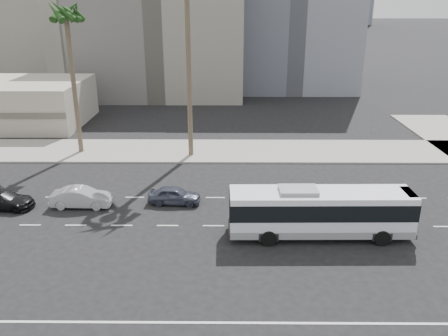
{
  "coord_description": "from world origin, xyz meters",
  "views": [
    {
      "loc": [
        -2.1,
        -26.52,
        13.85
      ],
      "look_at": [
        -2.34,
        4.0,
        2.55
      ],
      "focal_mm": 36.56,
      "sensor_mm": 36.0,
      "label": 1
    }
  ],
  "objects_px": {
    "car_c": "(2,200)",
    "car_b": "(81,197)",
    "car_a": "(174,195)",
    "city_bus": "(320,211)",
    "palm_mid": "(66,17)"
  },
  "relations": [
    {
      "from": "city_bus",
      "to": "car_c",
      "type": "distance_m",
      "value": 21.91
    },
    {
      "from": "city_bus",
      "to": "car_a",
      "type": "bearing_deg",
      "value": 152.82
    },
    {
      "from": "car_b",
      "to": "car_a",
      "type": "bearing_deg",
      "value": -84.24
    },
    {
      "from": "car_a",
      "to": "palm_mid",
      "type": "distance_m",
      "value": 19.45
    },
    {
      "from": "city_bus",
      "to": "palm_mid",
      "type": "distance_m",
      "value": 27.79
    },
    {
      "from": "car_a",
      "to": "car_b",
      "type": "relative_size",
      "value": 0.88
    },
    {
      "from": "palm_mid",
      "to": "city_bus",
      "type": "bearing_deg",
      "value": -39.45
    },
    {
      "from": "car_a",
      "to": "palm_mid",
      "type": "xyz_separation_m",
      "value": [
        -10.26,
        11.55,
        11.81
      ]
    },
    {
      "from": "car_c",
      "to": "car_b",
      "type": "bearing_deg",
      "value": -81.41
    },
    {
      "from": "car_b",
      "to": "city_bus",
      "type": "bearing_deg",
      "value": -103.86
    },
    {
      "from": "car_a",
      "to": "palm_mid",
      "type": "height_order",
      "value": "palm_mid"
    },
    {
      "from": "city_bus",
      "to": "car_a",
      "type": "distance_m",
      "value": 10.68
    },
    {
      "from": "car_a",
      "to": "car_c",
      "type": "xyz_separation_m",
      "value": [
        -12.02,
        -0.87,
        -0.0
      ]
    },
    {
      "from": "car_a",
      "to": "car_b",
      "type": "height_order",
      "value": "car_b"
    },
    {
      "from": "palm_mid",
      "to": "car_c",
      "type": "bearing_deg",
      "value": -98.09
    }
  ]
}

